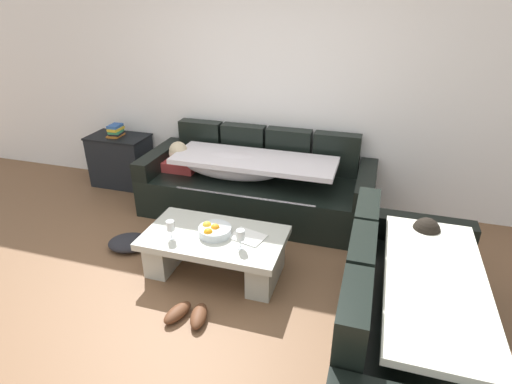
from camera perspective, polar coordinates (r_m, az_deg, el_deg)
ground_plane at (r=3.47m, az=-9.14°, el=-15.05°), size 14.00×14.00×0.00m
back_wall at (r=4.72m, az=1.22°, el=14.97°), size 9.00×0.10×2.70m
couch_along_wall at (r=4.55m, az=-0.41°, el=0.97°), size 2.47×0.92×0.88m
couch_near_window at (r=3.00m, az=20.42°, el=-15.86°), size 0.92×1.93×0.88m
coffee_table at (r=3.65m, az=-5.65°, el=-7.74°), size 1.20×0.68×0.38m
fruit_bowl at (r=3.55m, az=-5.78°, el=-5.27°), size 0.28×0.28×0.10m
wine_glass_near_left at (r=3.52m, az=-11.64°, el=-4.65°), size 0.07×0.07×0.17m
wine_glass_near_right at (r=3.33m, az=-2.14°, el=-6.00°), size 0.07×0.07×0.17m
open_magazine at (r=3.52m, az=-1.14°, el=-6.15°), size 0.32×0.28×0.01m
side_cabinet at (r=5.50m, az=-17.98°, el=4.15°), size 0.72×0.44×0.64m
book_stack_on_cabinet at (r=5.38m, az=-18.66°, el=7.96°), size 0.16×0.22×0.14m
pair_of_shoes at (r=3.32m, az=-9.28°, el=-16.19°), size 0.35×0.30×0.09m
crumpled_garment at (r=4.22m, az=-16.96°, el=-6.65°), size 0.48×0.44×0.12m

